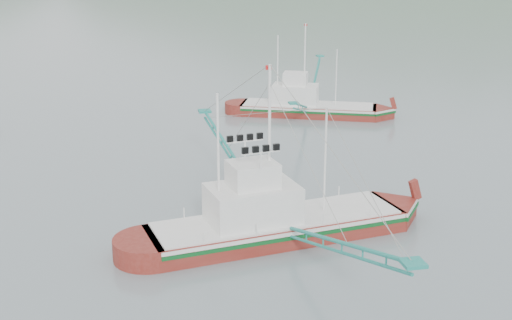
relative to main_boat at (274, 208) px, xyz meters
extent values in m
plane|color=slate|center=(0.02, -0.96, -1.86)|extent=(1200.00, 1200.00, 0.00)
cube|color=maroon|center=(0.19, 0.03, -1.66)|extent=(15.41, 6.41, 1.99)
cube|color=silver|center=(0.19, 0.03, -0.81)|extent=(15.13, 6.44, 0.22)
cube|color=#0B4D1C|center=(0.19, 0.03, -1.06)|extent=(15.13, 6.46, 0.22)
cube|color=silver|center=(0.19, 0.03, -0.61)|extent=(14.64, 6.09, 0.12)
cube|color=silver|center=(-1.28, -0.21, 0.43)|extent=(5.45, 3.97, 2.19)
cube|color=silver|center=(-1.28, -0.21, 2.23)|extent=(2.92, 2.59, 1.40)
cylinder|color=white|center=(-0.30, -0.05, 3.82)|extent=(0.16, 0.16, 8.97)
cylinder|color=white|center=(-3.25, -0.54, 3.15)|extent=(0.14, 0.14, 7.63)
cylinder|color=white|center=(3.15, 0.53, 2.48)|extent=(0.12, 0.12, 6.28)
cube|color=maroon|center=(10.05, 27.95, -1.69)|extent=(13.37, 8.09, 1.74)
cube|color=silver|center=(10.05, 27.95, -0.95)|extent=(13.16, 8.06, 0.19)
cube|color=#0B4D1C|center=(10.05, 27.95, -1.17)|extent=(13.17, 8.07, 0.19)
cube|color=silver|center=(10.05, 27.95, -0.78)|extent=(12.71, 7.69, 0.10)
cube|color=silver|center=(8.84, 28.44, 0.14)|extent=(5.06, 4.20, 1.91)
cube|color=silver|center=(8.84, 28.44, 1.70)|extent=(2.81, 2.62, 1.22)
cylinder|color=white|center=(9.65, 28.12, 3.09)|extent=(0.14, 0.14, 7.81)
cylinder|color=white|center=(7.23, 29.09, 2.50)|extent=(0.12, 0.12, 6.64)
cylinder|color=white|center=(12.47, 26.98, 1.92)|extent=(0.10, 0.10, 5.47)
camera|label=1|loc=(-8.86, -36.89, 14.94)|focal=50.00mm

